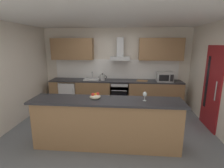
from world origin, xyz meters
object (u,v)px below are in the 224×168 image
Objects in this scene: wine_glass at (145,94)px; chopping_board at (142,81)px; oven at (120,93)px; sink at (92,79)px; kettle at (103,77)px; refrigerator at (69,93)px; fruit_bowl at (95,96)px; microwave at (165,77)px; range_hood at (120,53)px.

chopping_board is at bearing 86.35° from wine_glass.
oven is 1.05m from sink.
sink is at bearing 179.33° from oven.
kettle is (-0.57, -0.03, 0.55)m from oven.
oven reaches higher than refrigerator.
chopping_board is (0.15, 2.33, -0.22)m from wine_glass.
wine_glass is 0.81× the size of fruit_bowl.
chopping_board is (-0.71, 0.00, -0.14)m from microwave.
fruit_bowl is (-1.83, -2.27, 0.00)m from microwave.
microwave is at bearing -1.11° from oven.
sink is at bearing 178.81° from chopping_board.
kettle is at bearing -176.59° from oven.
fruit_bowl is at bearing -99.18° from range_hood.
microwave is 0.72m from chopping_board.
sink reaches higher than kettle.
wine_glass is (1.15, -2.32, 0.13)m from kettle.
oven is 0.86m from chopping_board.
sink is 1.73× the size of kettle.
wine_glass reaches higher than fruit_bowl.
fruit_bowl is at bearing -116.26° from chopping_board.
kettle is at bearing 116.36° from wine_glass.
microwave is 2.27× the size of fruit_bowl.
fruit_bowl is (-0.97, 0.05, -0.08)m from wine_glass.
sink reaches higher than chopping_board.
microwave is 2.00m from kettle.
wine_glass is (-0.85, -2.32, 0.08)m from microwave.
range_hood is 2.12× the size of chopping_board.
fruit_bowl is (-0.39, -2.43, -0.73)m from range_hood.
kettle reaches higher than oven.
chopping_board reaches higher than refrigerator.
kettle is at bearing -163.89° from range_hood.
microwave is 1.47× the size of chopping_board.
kettle is 1.31× the size of fruit_bowl.
range_hood is 3.27× the size of fruit_bowl.
microwave reaches higher than chopping_board.
range_hood is (0.00, 0.13, 1.33)m from oven.
refrigerator is 2.73m from fruit_bowl.
wine_glass reaches higher than kettle.
chopping_board is at bearing 63.74° from fruit_bowl.
refrigerator is at bearing -179.01° from sink.
oven is at bearing 178.14° from chopping_board.
fruit_bowl is (0.17, -2.27, 0.05)m from kettle.
kettle is (1.16, -0.03, 0.58)m from refrigerator.
sink reaches higher than refrigerator.
microwave is 2.81× the size of wine_glass.
microwave is at bearing 0.17° from kettle.
kettle is (0.37, -0.04, 0.08)m from sink.
range_hood reaches higher than oven.
range_hood reaches higher than chopping_board.
fruit_bowl is at bearing -59.86° from refrigerator.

